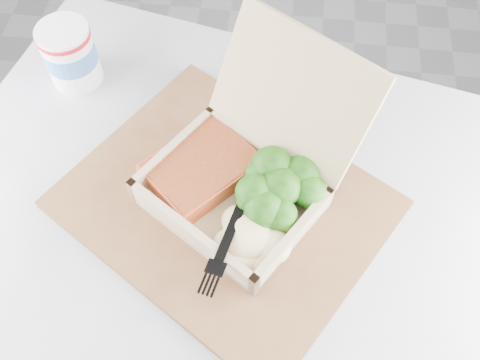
# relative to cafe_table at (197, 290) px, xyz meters

# --- Properties ---
(cafe_table) EXTENTS (0.89, 0.89, 0.71)m
(cafe_table) POSITION_rel_cafe_table_xyz_m (0.00, 0.00, 0.00)
(cafe_table) COLOR black
(cafe_table) RESTS_ON floor
(serving_tray) EXTENTS (0.49, 0.46, 0.02)m
(serving_tray) POSITION_rel_cafe_table_xyz_m (0.04, 0.05, 0.19)
(serving_tray) COLOR brown
(serving_tray) RESTS_ON cafe_table
(takeout_container) EXTENTS (0.30, 0.31, 0.18)m
(takeout_container) POSITION_rel_cafe_table_xyz_m (0.07, 0.09, 0.24)
(takeout_container) COLOR tan
(takeout_container) RESTS_ON serving_tray
(salmon_fillet) EXTENTS (0.16, 0.16, 0.03)m
(salmon_fillet) POSITION_rel_cafe_table_xyz_m (0.01, 0.09, 0.22)
(salmon_fillet) COLOR orange
(salmon_fillet) RESTS_ON takeout_container
(broccoli_pile) EXTENTS (0.12, 0.12, 0.04)m
(broccoli_pile) POSITION_rel_cafe_table_xyz_m (0.11, 0.06, 0.23)
(broccoli_pile) COLOR #37791A
(broccoli_pile) RESTS_ON takeout_container
(mashed_potatoes) EXTENTS (0.10, 0.09, 0.03)m
(mashed_potatoes) POSITION_rel_cafe_table_xyz_m (0.08, -0.00, 0.23)
(mashed_potatoes) COLOR beige
(mashed_potatoes) RESTS_ON takeout_container
(plastic_fork) EXTENTS (0.05, 0.15, 0.02)m
(plastic_fork) POSITION_rel_cafe_table_xyz_m (0.06, 0.02, 0.24)
(plastic_fork) COLOR black
(plastic_fork) RESTS_ON mashed_potatoes
(paper_cup) EXTENTS (0.08, 0.08, 0.10)m
(paper_cup) POSITION_rel_cafe_table_xyz_m (-0.21, 0.25, 0.23)
(paper_cup) COLOR white
(paper_cup) RESTS_ON cafe_table
(receipt) EXTENTS (0.11, 0.17, 0.00)m
(receipt) POSITION_rel_cafe_table_xyz_m (0.08, 0.25, 0.18)
(receipt) COLOR white
(receipt) RESTS_ON cafe_table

